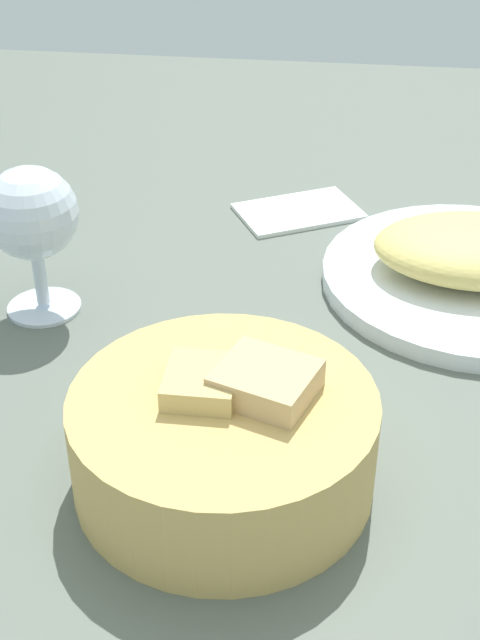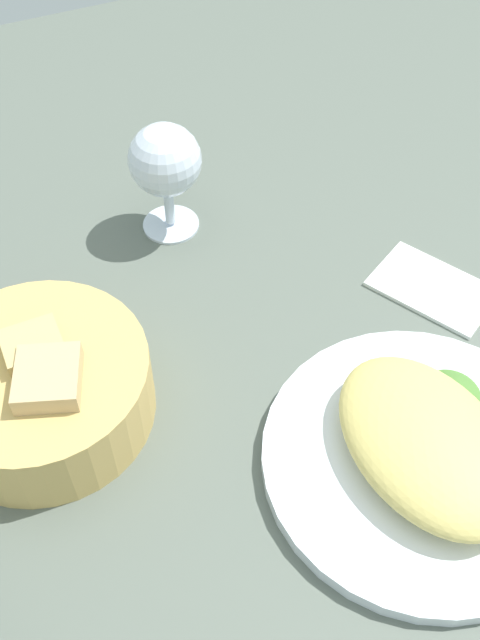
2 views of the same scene
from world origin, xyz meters
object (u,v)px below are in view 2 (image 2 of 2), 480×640
object	(u,v)px
bread_basket	(42,387)
folded_napkin	(433,287)
plate	(420,460)
wine_glass_near	(165,164)

from	to	relation	value
bread_basket	folded_napkin	bearing A→B (deg)	-92.33
plate	bread_basket	size ratio (longest dim) A/B	1.39
bread_basket	wine_glass_near	distance (cm)	24.34
plate	wine_glass_near	world-z (taller)	wine_glass_near
wine_glass_near	folded_napkin	world-z (taller)	wine_glass_near
plate	folded_napkin	bearing A→B (deg)	-36.77
bread_basket	folded_napkin	xyz separation A→B (cm)	(-1.48, -36.38, -2.90)
bread_basket	wine_glass_near	size ratio (longest dim) A/B	1.51
plate	bread_basket	xyz separation A→B (cm)	(16.66, 25.04, 2.60)
bread_basket	folded_napkin	distance (cm)	36.52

